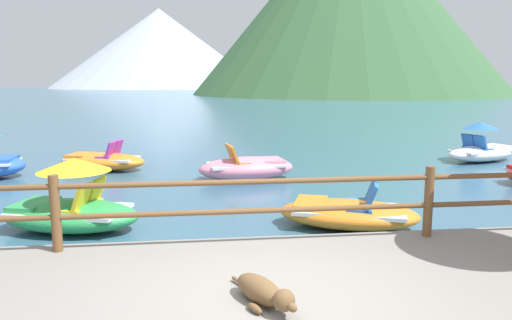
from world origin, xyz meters
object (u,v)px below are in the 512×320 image
at_px(pedal_boat_0, 102,161).
at_px(pedal_boat_1, 70,207).
at_px(pedal_boat_5, 247,168).
at_px(pedal_boat_2, 348,213).
at_px(pedal_boat_7, 482,149).
at_px(dog_resting, 264,292).

bearing_deg(pedal_boat_0, pedal_boat_1, -84.66).
bearing_deg(pedal_boat_5, pedal_boat_2, -72.45).
bearing_deg(pedal_boat_2, pedal_boat_7, 44.24).
bearing_deg(pedal_boat_1, pedal_boat_2, -4.84).
height_order(dog_resting, pedal_boat_7, pedal_boat_7).
height_order(pedal_boat_0, pedal_boat_5, pedal_boat_5).
bearing_deg(pedal_boat_1, pedal_boat_7, 27.41).
bearing_deg(pedal_boat_1, pedal_boat_5, 48.07).
xyz_separation_m(pedal_boat_0, pedal_boat_1, (0.51, -5.47, 0.14)).
distance_m(pedal_boat_5, pedal_boat_7, 7.65).
height_order(dog_resting, pedal_boat_0, pedal_boat_0).
bearing_deg(pedal_boat_2, dog_resting, -119.03).
relative_size(dog_resting, pedal_boat_1, 0.39).
bearing_deg(pedal_boat_5, pedal_boat_0, 155.26).
bearing_deg(pedal_boat_7, pedal_boat_2, -135.76).
xyz_separation_m(dog_resting, pedal_boat_2, (1.92, 3.46, -0.28)).
xyz_separation_m(pedal_boat_1, pedal_boat_5, (3.32, 3.70, -0.09)).
xyz_separation_m(pedal_boat_0, pedal_boat_7, (11.25, 0.10, 0.12)).
distance_m(dog_resting, pedal_boat_0, 9.86).
relative_size(pedal_boat_0, pedal_boat_1, 1.01).
height_order(pedal_boat_1, pedal_boat_2, pedal_boat_1).
height_order(pedal_boat_1, pedal_boat_5, pedal_boat_1).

